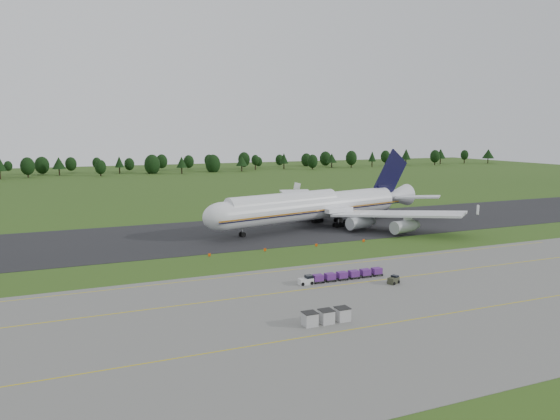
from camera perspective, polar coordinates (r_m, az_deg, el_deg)
name	(u,v)px	position (r m, az deg, el deg)	size (l,w,h in m)	color
ground	(279,257)	(108.42, -0.09, -4.97)	(600.00, 600.00, 0.00)	#2C4B16
apron	(373,308)	(79.44, 9.72, -10.10)	(300.00, 52.00, 0.06)	slate
taxiway	(234,233)	(134.06, -4.79, -2.39)	(300.00, 40.00, 0.08)	black
apron_markings	(348,294)	(85.11, 7.13, -8.75)	(300.00, 30.20, 0.01)	#C3B00B
tree_line	(104,164)	(319.32, -17.95, 4.60)	(528.86, 22.26, 11.68)	black
aircraft	(315,206)	(141.45, 3.73, 0.47)	(69.83, 66.02, 19.59)	white
baggage_train	(340,276)	(92.63, 6.34, -6.84)	(15.70, 1.42, 1.37)	silver
utility_cart	(393,281)	(91.96, 11.77, -7.23)	(2.21, 1.79, 1.05)	#323424
uld_row	(326,316)	(72.63, 4.86, -11.02)	(6.61, 1.81, 1.79)	#AFAFAF
edge_markers	(291,247)	(116.11, 1.17, -3.93)	(36.36, 0.30, 0.60)	#DA4406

